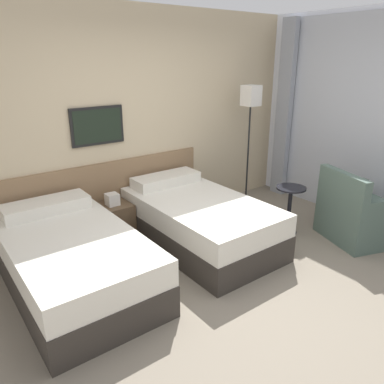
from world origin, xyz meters
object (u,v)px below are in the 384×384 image
nightstand (114,221)px  bed_near_window (199,221)px  bed_near_door (74,261)px  floor_lamp (250,108)px  armchair (359,217)px  side_table (290,202)px

nightstand → bed_near_window: bearing=-42.9°
bed_near_door → bed_near_window: size_ratio=1.00×
floor_lamp → bed_near_window: bearing=-157.7°
nightstand → armchair: size_ratio=0.60×
bed_near_door → bed_near_window: 1.52m
bed_near_door → floor_lamp: 3.10m
bed_near_door → nightstand: size_ratio=3.23×
bed_near_door → bed_near_window: same height
nightstand → side_table: 2.17m
bed_near_door → floor_lamp: bearing=10.8°
bed_near_window → bed_near_door: bearing=180.0°
side_table → armchair: armchair is taller
bed_near_window → armchair: armchair is taller
bed_near_window → floor_lamp: 1.83m
armchair → bed_near_door: bearing=90.3°
bed_near_door → side_table: bed_near_door is taller
bed_near_door → nightstand: (0.76, 0.71, -0.05)m
floor_lamp → side_table: 1.45m
bed_near_door → side_table: size_ratio=3.12×
bed_near_window → side_table: bearing=-23.1°
floor_lamp → side_table: floor_lamp is taller
bed_near_window → armchair: size_ratio=1.95×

